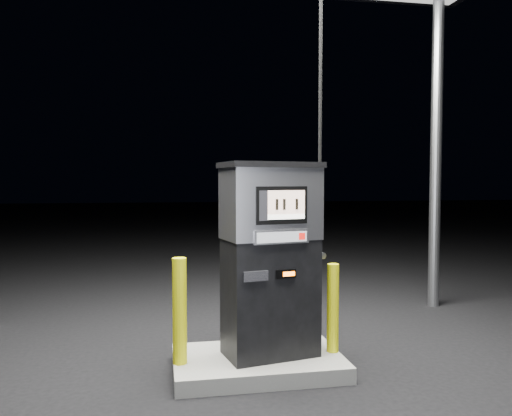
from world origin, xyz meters
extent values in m
plane|color=black|center=(0.00, 0.00, 0.00)|extent=(80.00, 80.00, 0.00)
cube|color=slate|center=(0.00, 0.00, 0.07)|extent=(1.60, 1.00, 0.15)
cylinder|color=gray|center=(3.00, 2.00, 2.25)|extent=(0.16, 0.16, 4.50)
cube|color=black|center=(0.12, 0.00, 0.71)|extent=(0.93, 0.65, 1.12)
cube|color=silver|center=(0.12, 0.00, 1.60)|extent=(0.95, 0.67, 0.67)
cube|color=black|center=(0.12, 0.00, 1.97)|extent=(0.99, 0.71, 0.05)
cube|color=black|center=(0.17, -0.26, 1.60)|extent=(0.50, 0.12, 0.34)
cube|color=beige|center=(0.21, -0.26, 1.63)|extent=(0.36, 0.07, 0.21)
cube|color=white|center=(0.21, -0.26, 1.50)|extent=(0.36, 0.07, 0.04)
cube|color=silver|center=(0.17, -0.26, 1.31)|extent=(0.53, 0.13, 0.13)
cube|color=gray|center=(0.17, -0.27, 1.31)|extent=(0.48, 0.10, 0.09)
cube|color=red|center=(0.37, -0.23, 1.31)|extent=(0.06, 0.01, 0.06)
cube|color=black|center=(0.21, -0.24, 0.97)|extent=(0.20, 0.06, 0.08)
cube|color=#FF650C|center=(0.24, -0.25, 0.97)|extent=(0.11, 0.03, 0.04)
cube|color=black|center=(-0.08, -0.30, 0.97)|extent=(0.23, 0.07, 0.09)
cube|color=black|center=(0.58, 0.09, 1.09)|extent=(0.12, 0.18, 0.22)
cylinder|color=gray|center=(0.63, 0.10, 1.09)|extent=(0.10, 0.21, 0.06)
cylinder|color=black|center=(0.62, 0.05, 2.58)|extent=(0.04, 0.04, 2.77)
cylinder|color=#DADB0C|center=(-0.74, -0.08, 0.64)|extent=(0.17, 0.17, 0.97)
cylinder|color=#DADB0C|center=(0.74, -0.03, 0.58)|extent=(0.14, 0.14, 0.86)
camera|label=1|loc=(-0.88, -4.61, 1.81)|focal=35.00mm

